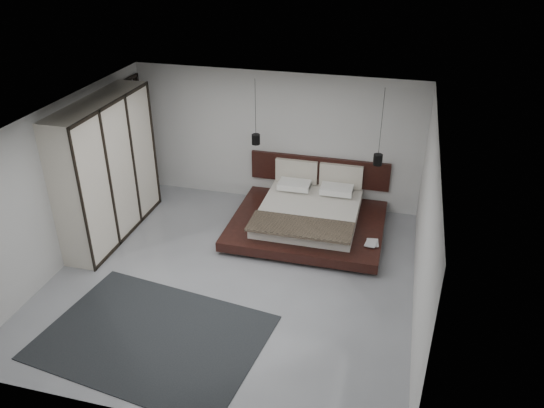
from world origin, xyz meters
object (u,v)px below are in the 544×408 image
(wardrobe, at_px, (107,170))
(rug, at_px, (153,337))
(bed, at_px, (309,216))
(pendant_left, at_px, (256,139))
(lattice_screen, at_px, (134,140))
(pendant_right, at_px, (378,159))

(wardrobe, distance_m, rug, 3.54)
(bed, xyz_separation_m, wardrobe, (-3.64, -1.01, 1.03))
(bed, height_order, pendant_left, pendant_left)
(lattice_screen, relative_size, pendant_right, 1.75)
(pendant_right, height_order, rug, pendant_right)
(pendant_left, bearing_deg, wardrobe, -148.85)
(bed, relative_size, wardrobe, 1.08)
(bed, bearing_deg, rug, -114.14)
(pendant_right, relative_size, wardrobe, 0.55)
(wardrobe, relative_size, rug, 0.85)
(pendant_left, distance_m, wardrobe, 2.87)
(lattice_screen, distance_m, bed, 4.06)
(bed, distance_m, rug, 3.96)
(wardrobe, xyz_separation_m, rug, (2.02, -2.59, -1.31))
(wardrobe, bearing_deg, pendant_left, 31.15)
(wardrobe, bearing_deg, rug, -52.00)
(wardrobe, bearing_deg, pendant_right, 17.03)
(rug, bearing_deg, pendant_right, 55.42)
(bed, bearing_deg, pendant_left, 158.53)
(lattice_screen, relative_size, rug, 0.82)
(pendant_left, xyz_separation_m, pendant_right, (2.38, 0.00, -0.17))
(lattice_screen, distance_m, rug, 4.91)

